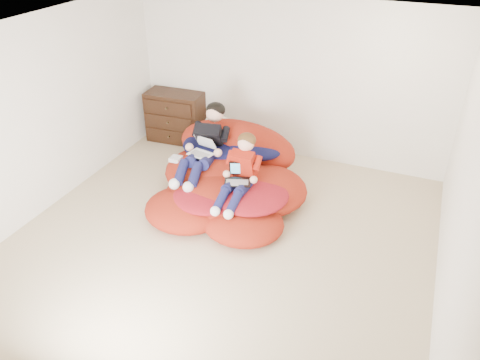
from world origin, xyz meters
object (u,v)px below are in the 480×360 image
object	(u,v)px
younger_boy	(240,170)
laptop_black	(240,176)
dresser	(176,117)
beanbag_pile	(229,177)
laptop_white	(203,149)
older_boy	(206,141)

from	to	relation	value
younger_boy	laptop_black	size ratio (longest dim) A/B	2.37
dresser	beanbag_pile	distance (m)	2.00
laptop_white	laptop_black	world-z (taller)	laptop_white
beanbag_pile	younger_boy	distance (m)	0.63
beanbag_pile	laptop_black	size ratio (longest dim) A/B	5.68
dresser	laptop_black	world-z (taller)	dresser
older_boy	younger_boy	distance (m)	0.86
older_boy	younger_boy	xyz separation A→B (m)	(0.72, -0.47, -0.06)
beanbag_pile	older_boy	xyz separation A→B (m)	(-0.39, 0.10, 0.45)
older_boy	beanbag_pile	bearing A→B (deg)	-14.06
dresser	beanbag_pile	size ratio (longest dim) A/B	0.41
dresser	beanbag_pile	world-z (taller)	dresser
laptop_black	dresser	bearing A→B (deg)	138.71
laptop_black	older_boy	bearing A→B (deg)	145.75
younger_boy	laptop_black	xyz separation A→B (m)	(0.00, -0.02, -0.08)
younger_boy	dresser	bearing A→B (deg)	139.03
beanbag_pile	laptop_white	size ratio (longest dim) A/B	5.88
dresser	laptop_white	bearing A→B (deg)	-47.49
beanbag_pile	younger_boy	bearing A→B (deg)	-48.59
laptop_white	dresser	bearing A→B (deg)	132.51
older_boy	younger_boy	world-z (taller)	older_boy
laptop_white	laptop_black	xyz separation A→B (m)	(0.72, -0.39, -0.07)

